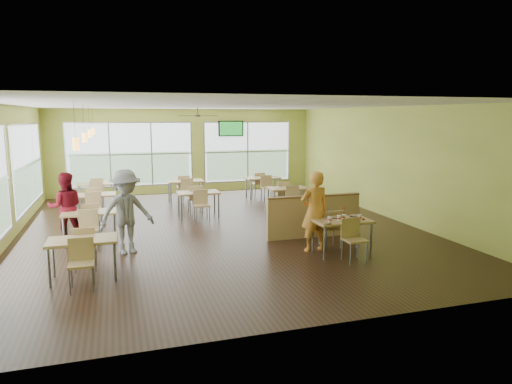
% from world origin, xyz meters
% --- Properties ---
extents(room, '(12.00, 12.04, 3.20)m').
position_xyz_m(room, '(0.00, 0.00, 1.60)').
color(room, black).
rests_on(room, ground).
extents(window_bays, '(9.24, 10.24, 2.38)m').
position_xyz_m(window_bays, '(-2.65, 3.08, 1.48)').
color(window_bays, white).
rests_on(window_bays, room).
extents(main_table, '(1.22, 1.52, 0.87)m').
position_xyz_m(main_table, '(2.00, -3.00, 0.63)').
color(main_table, tan).
rests_on(main_table, floor).
extents(half_wall_divider, '(2.40, 0.14, 1.04)m').
position_xyz_m(half_wall_divider, '(2.00, -1.55, 0.52)').
color(half_wall_divider, tan).
rests_on(half_wall_divider, floor).
extents(dining_tables, '(6.92, 8.72, 0.87)m').
position_xyz_m(dining_tables, '(-1.05, 1.71, 0.63)').
color(dining_tables, tan).
rests_on(dining_tables, floor).
extents(pendant_lights, '(0.11, 7.31, 0.86)m').
position_xyz_m(pendant_lights, '(-3.20, 0.68, 2.45)').
color(pendant_lights, '#2D2119').
rests_on(pendant_lights, ceiling).
extents(ceiling_fan, '(1.25, 1.25, 0.29)m').
position_xyz_m(ceiling_fan, '(-0.00, 3.00, 2.95)').
color(ceiling_fan, '#2D2119').
rests_on(ceiling_fan, ceiling).
extents(tv_backwall, '(1.00, 0.07, 0.60)m').
position_xyz_m(tv_backwall, '(1.80, 5.90, 2.45)').
color(tv_backwall, black).
rests_on(tv_backwall, wall_back).
extents(man_plaid, '(0.67, 0.46, 1.77)m').
position_xyz_m(man_plaid, '(1.52, -2.63, 0.88)').
color(man_plaid, '#D75B17').
rests_on(man_plaid, floor).
extents(patron_maroon, '(0.84, 0.68, 1.64)m').
position_xyz_m(patron_maroon, '(-3.74, -0.12, 0.82)').
color(patron_maroon, maroon).
rests_on(patron_maroon, floor).
extents(patron_grey, '(1.33, 1.01, 1.82)m').
position_xyz_m(patron_grey, '(-2.39, -1.60, 0.91)').
color(patron_grey, slate).
rests_on(patron_grey, floor).
extents(cup_blue, '(0.09, 0.09, 0.32)m').
position_xyz_m(cup_blue, '(1.63, -3.14, 0.82)').
color(cup_blue, white).
rests_on(cup_blue, main_table).
extents(cup_yellow, '(0.09, 0.09, 0.32)m').
position_xyz_m(cup_yellow, '(1.88, -3.08, 0.82)').
color(cup_yellow, white).
rests_on(cup_yellow, main_table).
extents(cup_red_near, '(0.09, 0.09, 0.34)m').
position_xyz_m(cup_red_near, '(2.01, -3.06, 0.82)').
color(cup_red_near, white).
rests_on(cup_red_near, main_table).
extents(cup_red_far, '(0.09, 0.09, 0.32)m').
position_xyz_m(cup_red_far, '(2.33, -3.14, 0.82)').
color(cup_red_far, white).
rests_on(cup_red_far, main_table).
extents(food_basket, '(0.26, 0.26, 0.06)m').
position_xyz_m(food_basket, '(2.36, -2.91, 0.78)').
color(food_basket, black).
rests_on(food_basket, main_table).
extents(ketchup_cup, '(0.06, 0.06, 0.03)m').
position_xyz_m(ketchup_cup, '(2.44, -3.13, 0.76)').
color(ketchup_cup, '#A92811').
rests_on(ketchup_cup, main_table).
extents(wrapper_left, '(0.17, 0.16, 0.04)m').
position_xyz_m(wrapper_left, '(1.53, -3.28, 0.77)').
color(wrapper_left, '#987B49').
rests_on(wrapper_left, main_table).
extents(wrapper_mid, '(0.27, 0.26, 0.06)m').
position_xyz_m(wrapper_mid, '(1.94, -2.85, 0.78)').
color(wrapper_mid, '#987B49').
rests_on(wrapper_mid, main_table).
extents(wrapper_right, '(0.14, 0.13, 0.03)m').
position_xyz_m(wrapper_right, '(2.24, -3.18, 0.77)').
color(wrapper_right, '#987B49').
rests_on(wrapper_right, main_table).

